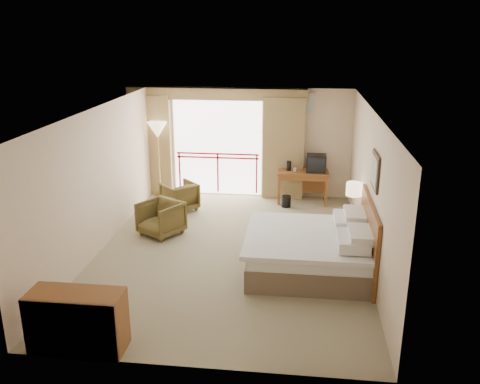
# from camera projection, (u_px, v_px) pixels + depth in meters

# --- Properties ---
(floor) EXTENTS (7.00, 7.00, 0.00)m
(floor) POSITION_uv_depth(u_px,v_px,m) (231.00, 251.00, 9.72)
(floor) COLOR gray
(floor) RESTS_ON ground
(ceiling) EXTENTS (7.00, 7.00, 0.00)m
(ceiling) POSITION_uv_depth(u_px,v_px,m) (230.00, 110.00, 8.88)
(ceiling) COLOR white
(ceiling) RESTS_ON wall_back
(wall_back) EXTENTS (5.00, 0.00, 5.00)m
(wall_back) POSITION_uv_depth(u_px,v_px,m) (249.00, 143.00, 12.60)
(wall_back) COLOR beige
(wall_back) RESTS_ON ground
(wall_front) EXTENTS (5.00, 0.00, 5.00)m
(wall_front) POSITION_uv_depth(u_px,v_px,m) (191.00, 271.00, 5.99)
(wall_front) COLOR beige
(wall_front) RESTS_ON ground
(wall_left) EXTENTS (0.00, 7.00, 7.00)m
(wall_left) POSITION_uv_depth(u_px,v_px,m) (99.00, 179.00, 9.57)
(wall_left) COLOR beige
(wall_left) RESTS_ON ground
(wall_right) EXTENTS (0.00, 7.00, 7.00)m
(wall_right) POSITION_uv_depth(u_px,v_px,m) (370.00, 189.00, 9.02)
(wall_right) COLOR beige
(wall_right) RESTS_ON ground
(balcony_door) EXTENTS (2.40, 0.00, 2.40)m
(balcony_door) POSITION_uv_depth(u_px,v_px,m) (218.00, 148.00, 12.72)
(balcony_door) COLOR white
(balcony_door) RESTS_ON wall_back
(balcony_railing) EXTENTS (2.09, 0.03, 1.02)m
(balcony_railing) POSITION_uv_depth(u_px,v_px,m) (218.00, 163.00, 12.82)
(balcony_railing) COLOR red
(balcony_railing) RESTS_ON wall_back
(curtain_left) EXTENTS (1.00, 0.26, 2.50)m
(curtain_left) POSITION_uv_depth(u_px,v_px,m) (152.00, 145.00, 12.76)
(curtain_left) COLOR olive
(curtain_left) RESTS_ON wall_back
(curtain_right) EXTENTS (1.00, 0.26, 2.50)m
(curtain_right) POSITION_uv_depth(u_px,v_px,m) (283.00, 149.00, 12.40)
(curtain_right) COLOR olive
(curtain_right) RESTS_ON wall_back
(valance) EXTENTS (4.40, 0.22, 0.28)m
(valance) POSITION_uv_depth(u_px,v_px,m) (216.00, 94.00, 12.20)
(valance) COLOR olive
(valance) RESTS_ON wall_back
(hvac_vent) EXTENTS (0.50, 0.04, 0.50)m
(hvac_vent) POSITION_uv_depth(u_px,v_px,m) (304.00, 103.00, 12.12)
(hvac_vent) COLOR silver
(hvac_vent) RESTS_ON wall_back
(bed) EXTENTS (2.13, 2.06, 0.97)m
(bed) POSITION_uv_depth(u_px,v_px,m) (311.00, 250.00, 8.87)
(bed) COLOR brown
(bed) RESTS_ON floor
(headboard) EXTENTS (0.06, 2.10, 1.30)m
(headboard) POSITION_uv_depth(u_px,v_px,m) (368.00, 238.00, 8.68)
(headboard) COLOR brown
(headboard) RESTS_ON wall_right
(framed_art) EXTENTS (0.04, 0.72, 0.60)m
(framed_art) POSITION_uv_depth(u_px,v_px,m) (375.00, 171.00, 8.30)
(framed_art) COLOR black
(framed_art) RESTS_ON wall_right
(nightstand) EXTENTS (0.44, 0.52, 0.60)m
(nightstand) POSITION_uv_depth(u_px,v_px,m) (352.00, 225.00, 10.18)
(nightstand) COLOR brown
(nightstand) RESTS_ON floor
(table_lamp) EXTENTS (0.31, 0.31, 0.55)m
(table_lamp) POSITION_uv_depth(u_px,v_px,m) (354.00, 190.00, 10.00)
(table_lamp) COLOR tan
(table_lamp) RESTS_ON nightstand
(phone) EXTENTS (0.23, 0.20, 0.08)m
(phone) POSITION_uv_depth(u_px,v_px,m) (351.00, 212.00, 9.94)
(phone) COLOR black
(phone) RESTS_ON nightstand
(desk) EXTENTS (1.21, 0.59, 0.79)m
(desk) POSITION_uv_depth(u_px,v_px,m) (303.00, 177.00, 12.28)
(desk) COLOR brown
(desk) RESTS_ON floor
(tv) EXTENTS (0.46, 0.37, 0.42)m
(tv) POSITION_uv_depth(u_px,v_px,m) (316.00, 163.00, 12.07)
(tv) COLOR black
(tv) RESTS_ON desk
(coffee_maker) EXTENTS (0.12, 0.12, 0.24)m
(coffee_maker) POSITION_uv_depth(u_px,v_px,m) (289.00, 166.00, 12.18)
(coffee_maker) COLOR black
(coffee_maker) RESTS_ON desk
(cup) EXTENTS (0.07, 0.07, 0.09)m
(cup) POSITION_uv_depth(u_px,v_px,m) (295.00, 170.00, 12.14)
(cup) COLOR white
(cup) RESTS_ON desk
(wastebasket) EXTENTS (0.23, 0.23, 0.28)m
(wastebasket) POSITION_uv_depth(u_px,v_px,m) (286.00, 201.00, 12.07)
(wastebasket) COLOR black
(wastebasket) RESTS_ON floor
(armchair_far) EXTENTS (1.00, 1.01, 0.66)m
(armchair_far) POSITION_uv_depth(u_px,v_px,m) (180.00, 209.00, 11.93)
(armchair_far) COLOR #4B3D1C
(armchair_far) RESTS_ON floor
(armchair_near) EXTENTS (1.05, 1.06, 0.71)m
(armchair_near) POSITION_uv_depth(u_px,v_px,m) (162.00, 234.00, 10.51)
(armchair_near) COLOR #4B3D1C
(armchair_near) RESTS_ON floor
(side_table) EXTENTS (0.46, 0.46, 0.50)m
(side_table) POSITION_uv_depth(u_px,v_px,m) (160.00, 208.00, 11.03)
(side_table) COLOR black
(side_table) RESTS_ON floor
(book) EXTENTS (0.19, 0.23, 0.02)m
(book) POSITION_uv_depth(u_px,v_px,m) (159.00, 201.00, 10.98)
(book) COLOR white
(book) RESTS_ON side_table
(floor_lamp) EXTENTS (0.48, 0.48, 1.90)m
(floor_lamp) POSITION_uv_depth(u_px,v_px,m) (158.00, 133.00, 12.34)
(floor_lamp) COLOR tan
(floor_lamp) RESTS_ON floor
(dresser) EXTENTS (1.24, 0.53, 0.83)m
(dresser) POSITION_uv_depth(u_px,v_px,m) (77.00, 321.00, 6.66)
(dresser) COLOR brown
(dresser) RESTS_ON floor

